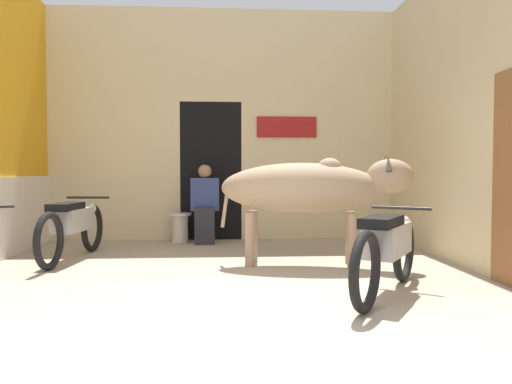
{
  "coord_description": "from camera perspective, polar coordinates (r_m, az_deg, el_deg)",
  "views": [
    {
      "loc": [
        -0.01,
        -3.61,
        1.12
      ],
      "look_at": [
        0.37,
        2.03,
        0.88
      ],
      "focal_mm": 35.0,
      "sensor_mm": 36.0,
      "label": 1
    }
  ],
  "objects": [
    {
      "name": "cow",
      "position": [
        5.93,
        6.3,
        0.43
      ],
      "size": [
        2.3,
        0.95,
        1.32
      ],
      "color": "tan",
      "rests_on": "ground_plane"
    },
    {
      "name": "ground_plane",
      "position": [
        3.78,
        -3.63,
        -14.83
      ],
      "size": [
        30.0,
        30.0,
        0.0
      ],
      "primitive_type": "plane",
      "color": "tan"
    },
    {
      "name": "motorcycle_far",
      "position": [
        6.67,
        -20.22,
        -3.56
      ],
      "size": [
        0.58,
        1.96,
        0.77
      ],
      "color": "black",
      "rests_on": "ground_plane"
    },
    {
      "name": "wall_back_with_doorway",
      "position": [
        8.35,
        -4.16,
        5.99
      ],
      "size": [
        5.56,
        0.93,
        3.72
      ],
      "color": "beige",
      "rests_on": "ground_plane"
    },
    {
      "name": "plastic_stool",
      "position": [
        7.94,
        -8.67,
        -3.94
      ],
      "size": [
        0.36,
        0.36,
        0.45
      ],
      "color": "beige",
      "rests_on": "ground_plane"
    },
    {
      "name": "wall_right_with_door",
      "position": [
        6.52,
        22.65,
        8.54
      ],
      "size": [
        0.22,
        4.5,
        3.72
      ],
      "color": "beige",
      "rests_on": "ground_plane"
    },
    {
      "name": "motorcycle_near",
      "position": [
        4.65,
        14.75,
        -6.09
      ],
      "size": [
        1.13,
        1.67,
        0.77
      ],
      "color": "black",
      "rests_on": "ground_plane"
    },
    {
      "name": "shopkeeper_seated",
      "position": [
        7.7,
        -5.86,
        -1.16
      ],
      "size": [
        0.43,
        0.33,
        1.22
      ],
      "color": "#282833",
      "rests_on": "ground_plane"
    }
  ]
}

